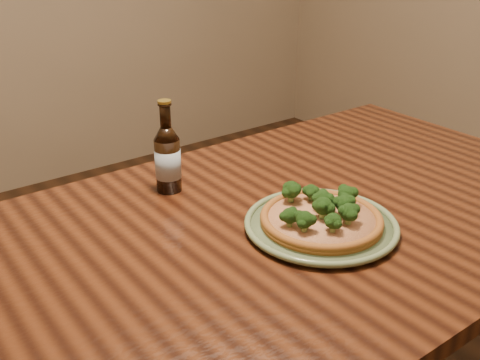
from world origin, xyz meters
TOP-DOWN VIEW (x-y plane):
  - table at (0.00, 0.10)m, footprint 1.60×0.90m
  - plate at (0.04, 0.02)m, footprint 0.32×0.32m
  - pizza at (0.04, 0.02)m, footprint 0.26×0.26m
  - beer_bottle at (-0.12, 0.37)m, footprint 0.06×0.06m

SIDE VIEW (x-z plane):
  - table at x=0.00m, z-range 0.28..1.03m
  - plate at x=0.04m, z-range 0.75..0.77m
  - pizza at x=0.04m, z-range 0.75..0.81m
  - beer_bottle at x=-0.12m, z-range 0.72..0.94m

